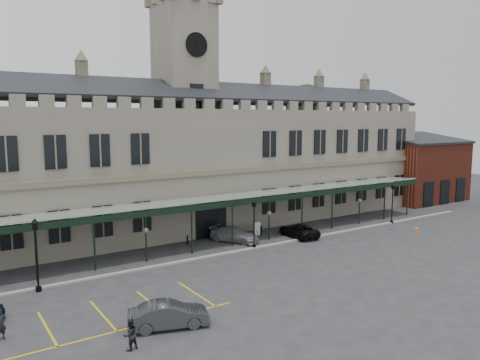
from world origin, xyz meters
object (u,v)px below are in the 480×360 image
clock_tower (185,98)px  sign_board (257,229)px  lamp_post_left (36,248)px  lamp_post_right (392,200)px  car_van (299,230)px  station_building (186,165)px  person_b (130,335)px  traffic_cone (417,229)px  person_a (1,325)px  car_taxi (235,234)px  car_left_b (169,315)px  lamp_post_mid (254,219)px

clock_tower → sign_board: size_ratio=19.52×
clock_tower → lamp_post_left: (-16.32, -10.98, -10.23)m
lamp_post_right → car_van: bearing=175.0°
station_building → sign_board: size_ratio=47.22×
lamp_post_left → person_b: lamp_post_left is taller
traffic_cone → person_a: size_ratio=0.40×
traffic_cone → car_taxi: 18.30m
sign_board → car_taxi: 3.15m
lamp_post_left → car_taxi: lamp_post_left is taller
sign_board → car_van: size_ratio=0.28×
car_left_b → person_a: bearing=83.7°
traffic_cone → person_b: size_ratio=0.41×
lamp_post_left → car_van: (23.32, 1.49, -2.26)m
lamp_post_left → car_van: 23.48m
lamp_post_left → traffic_cone: (34.24, -3.56, -2.56)m
lamp_post_right → car_van: 12.30m
traffic_cone → car_left_b: (-29.42, -5.94, 0.39)m
lamp_post_left → station_building: bearing=33.7°
car_taxi → lamp_post_left: bearing=161.5°
person_a → clock_tower: bearing=18.1°
traffic_cone → station_building: bearing=141.1°
traffic_cone → lamp_post_left: bearing=174.1°
station_building → lamp_post_right: (19.10, -10.47, -3.90)m
car_left_b → person_b: (-2.61, -1.21, 0.07)m
sign_board → car_left_b: 20.69m
sign_board → traffic_cone: bearing=-27.1°
sign_board → car_taxi: bearing=-164.8°
car_taxi → lamp_post_right: bearing=-38.9°
car_left_b → person_b: person_b is taller
traffic_cone → lamp_post_right: bearing=73.5°
lamp_post_left → person_b: 11.14m
person_b → sign_board: bearing=-155.7°
sign_board → lamp_post_right: bearing=-11.9°
traffic_cone → sign_board: bearing=151.0°
lamp_post_right → car_van: size_ratio=0.97×
lamp_post_right → car_left_b: size_ratio=1.01×
sign_board → person_a: bearing=-154.3°
lamp_post_right → car_taxi: (-18.10, 2.98, -1.90)m
lamp_post_mid → car_left_b: size_ratio=1.01×
lamp_post_left → car_van: size_ratio=1.08×
lamp_post_left → sign_board: (20.38, 4.13, -2.26)m
person_a → lamp_post_left: bearing=41.2°
clock_tower → sign_board: 14.82m
lamp_post_right → person_a: bearing=-170.3°
car_left_b → lamp_post_mid: bearing=-34.1°
traffic_cone → person_a: person_a is taller
lamp_post_right → person_b: lamp_post_right is taller
car_van → person_a: 27.28m
station_building → clock_tower: 6.64m
person_a → person_b: bearing=-65.6°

